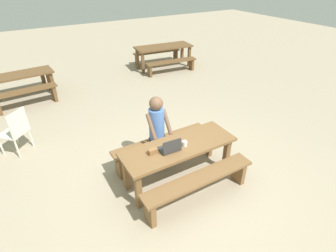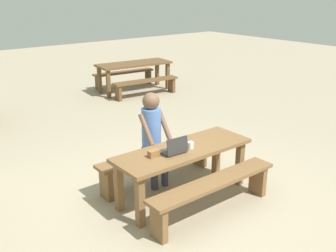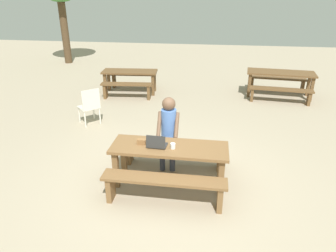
% 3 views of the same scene
% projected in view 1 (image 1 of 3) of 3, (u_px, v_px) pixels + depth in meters
% --- Properties ---
extents(ground_plane, '(30.00, 30.00, 0.00)m').
position_uv_depth(ground_plane, '(178.00, 178.00, 4.59)').
color(ground_plane, tan).
extents(picnic_table_front, '(1.91, 0.66, 0.70)m').
position_uv_depth(picnic_table_front, '(179.00, 151.00, 4.29)').
color(picnic_table_front, brown).
rests_on(picnic_table_front, ground).
extents(bench_near, '(1.89, 0.30, 0.47)m').
position_uv_depth(bench_near, '(199.00, 183.00, 3.98)').
color(bench_near, brown).
rests_on(bench_near, ground).
extents(bench_far, '(1.89, 0.30, 0.47)m').
position_uv_depth(bench_far, '(162.00, 145.00, 4.83)').
color(bench_far, brown).
rests_on(bench_far, ground).
extents(laptop, '(0.32, 0.26, 0.23)m').
position_uv_depth(laptop, '(170.00, 148.00, 4.07)').
color(laptop, '#2D2D2D').
rests_on(laptop, picnic_table_front).
extents(small_pouch, '(0.14, 0.08, 0.09)m').
position_uv_depth(small_pouch, '(153.00, 151.00, 4.02)').
color(small_pouch, olive).
rests_on(small_pouch, picnic_table_front).
extents(coffee_mug, '(0.08, 0.08, 0.09)m').
position_uv_depth(coffee_mug, '(185.00, 144.00, 4.19)').
color(coffee_mug, white).
rests_on(coffee_mug, picnic_table_front).
extents(person_seated, '(0.38, 0.39, 1.34)m').
position_uv_depth(person_seated, '(158.00, 127.00, 4.53)').
color(person_seated, '#333847').
rests_on(person_seated, ground).
extents(plastic_chair, '(0.62, 0.62, 0.91)m').
position_uv_depth(plastic_chair, '(16.00, 131.00, 5.00)').
color(plastic_chair, silver).
rests_on(plastic_chair, ground).
extents(picnic_table_mid, '(2.04, 0.96, 0.77)m').
position_uv_depth(picnic_table_mid, '(164.00, 49.00, 9.22)').
color(picnic_table_mid, brown).
rests_on(picnic_table_mid, ground).
extents(bench_mid_south, '(1.80, 0.48, 0.43)m').
position_uv_depth(bench_mid_south, '(171.00, 64.00, 8.89)').
color(bench_mid_south, brown).
rests_on(bench_mid_south, ground).
extents(bench_mid_north, '(1.80, 0.48, 0.43)m').
position_uv_depth(bench_mid_north, '(157.00, 54.00, 9.88)').
color(bench_mid_north, brown).
rests_on(bench_mid_north, ground).
extents(picnic_table_rear, '(1.75, 0.78, 0.72)m').
position_uv_depth(picnic_table_rear, '(19.00, 79.00, 7.00)').
color(picnic_table_rear, brown).
rests_on(picnic_table_rear, ground).
extents(bench_rear_south, '(1.55, 0.42, 0.48)m').
position_uv_depth(bench_rear_south, '(26.00, 95.00, 6.71)').
color(bench_rear_south, brown).
rests_on(bench_rear_south, ground).
extents(bench_rear_north, '(1.55, 0.42, 0.48)m').
position_uv_depth(bench_rear_north, '(18.00, 80.00, 7.54)').
color(bench_rear_north, brown).
rests_on(bench_rear_north, ground).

